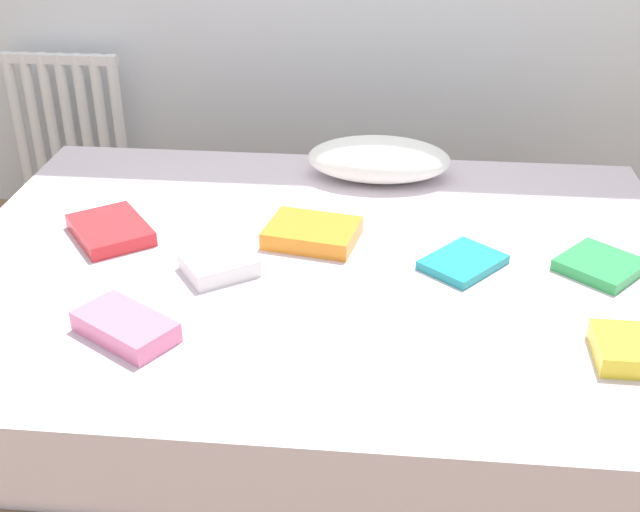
{
  "coord_description": "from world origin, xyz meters",
  "views": [
    {
      "loc": [
        0.19,
        -1.87,
        1.55
      ],
      "look_at": [
        0.0,
        0.05,
        0.48
      ],
      "focal_mm": 45.37,
      "sensor_mm": 36.0,
      "label": 1
    }
  ],
  "objects_px": {
    "textbook_teal": "(463,262)",
    "textbook_green": "(600,265)",
    "pillow": "(379,159)",
    "textbook_pink": "(126,327)",
    "radiator": "(69,126)",
    "textbook_white": "(219,265)",
    "bed": "(318,337)",
    "textbook_orange": "(312,233)",
    "textbook_red": "(110,230)",
    "textbook_yellow": "(637,350)"
  },
  "relations": [
    {
      "from": "textbook_teal",
      "to": "textbook_green",
      "type": "relative_size",
      "value": 1.11
    },
    {
      "from": "pillow",
      "to": "textbook_teal",
      "type": "height_order",
      "value": "pillow"
    },
    {
      "from": "textbook_pink",
      "to": "textbook_green",
      "type": "distance_m",
      "value": 1.2
    },
    {
      "from": "radiator",
      "to": "textbook_white",
      "type": "xyz_separation_m",
      "value": [
        0.91,
        -1.3,
        0.12
      ]
    },
    {
      "from": "bed",
      "to": "textbook_green",
      "type": "xyz_separation_m",
      "value": [
        0.73,
        0.01,
        0.27
      ]
    },
    {
      "from": "bed",
      "to": "textbook_green",
      "type": "bearing_deg",
      "value": 0.64
    },
    {
      "from": "textbook_teal",
      "to": "textbook_white",
      "type": "distance_m",
      "value": 0.63
    },
    {
      "from": "textbook_orange",
      "to": "textbook_white",
      "type": "relative_size",
      "value": 1.41
    },
    {
      "from": "textbook_white",
      "to": "textbook_teal",
      "type": "bearing_deg",
      "value": -26.13
    },
    {
      "from": "bed",
      "to": "radiator",
      "type": "distance_m",
      "value": 1.67
    },
    {
      "from": "textbook_red",
      "to": "bed",
      "type": "bearing_deg",
      "value": 46.56
    },
    {
      "from": "bed",
      "to": "textbook_orange",
      "type": "bearing_deg",
      "value": 104.7
    },
    {
      "from": "textbook_orange",
      "to": "textbook_green",
      "type": "height_order",
      "value": "textbook_orange"
    },
    {
      "from": "textbook_green",
      "to": "textbook_red",
      "type": "bearing_deg",
      "value": 127.85
    },
    {
      "from": "textbook_green",
      "to": "textbook_white",
      "type": "height_order",
      "value": "textbook_white"
    },
    {
      "from": "pillow",
      "to": "textbook_green",
      "type": "bearing_deg",
      "value": -42.59
    },
    {
      "from": "pillow",
      "to": "textbook_orange",
      "type": "bearing_deg",
      "value": -110.2
    },
    {
      "from": "bed",
      "to": "textbook_pink",
      "type": "xyz_separation_m",
      "value": [
        -0.4,
        -0.4,
        0.28
      ]
    },
    {
      "from": "pillow",
      "to": "textbook_green",
      "type": "relative_size",
      "value": 2.51
    },
    {
      "from": "bed",
      "to": "textbook_teal",
      "type": "distance_m",
      "value": 0.46
    },
    {
      "from": "textbook_yellow",
      "to": "textbook_white",
      "type": "height_order",
      "value": "textbook_yellow"
    },
    {
      "from": "bed",
      "to": "textbook_yellow",
      "type": "bearing_deg",
      "value": -27.44
    },
    {
      "from": "bed",
      "to": "textbook_white",
      "type": "distance_m",
      "value": 0.38
    },
    {
      "from": "radiator",
      "to": "textbook_red",
      "type": "distance_m",
      "value": 1.27
    },
    {
      "from": "radiator",
      "to": "textbook_pink",
      "type": "distance_m",
      "value": 1.78
    },
    {
      "from": "textbook_orange",
      "to": "textbook_green",
      "type": "distance_m",
      "value": 0.76
    },
    {
      "from": "textbook_teal",
      "to": "textbook_orange",
      "type": "bearing_deg",
      "value": 115.65
    },
    {
      "from": "textbook_pink",
      "to": "textbook_red",
      "type": "distance_m",
      "value": 0.51
    },
    {
      "from": "bed",
      "to": "textbook_teal",
      "type": "bearing_deg",
      "value": -0.76
    },
    {
      "from": "pillow",
      "to": "textbook_teal",
      "type": "distance_m",
      "value": 0.61
    },
    {
      "from": "bed",
      "to": "pillow",
      "type": "relative_size",
      "value": 4.38
    },
    {
      "from": "radiator",
      "to": "textbook_white",
      "type": "height_order",
      "value": "radiator"
    },
    {
      "from": "textbook_pink",
      "to": "textbook_white",
      "type": "bearing_deg",
      "value": 96.22
    },
    {
      "from": "textbook_orange",
      "to": "bed",
      "type": "bearing_deg",
      "value": -64.37
    },
    {
      "from": "textbook_red",
      "to": "pillow",
      "type": "bearing_deg",
      "value": 86.79
    },
    {
      "from": "textbook_red",
      "to": "textbook_green",
      "type": "distance_m",
      "value": 1.32
    },
    {
      "from": "textbook_pink",
      "to": "textbook_orange",
      "type": "bearing_deg",
      "value": 86.1
    },
    {
      "from": "textbook_pink",
      "to": "textbook_green",
      "type": "bearing_deg",
      "value": 52.6
    },
    {
      "from": "radiator",
      "to": "textbook_orange",
      "type": "xyz_separation_m",
      "value": [
        1.13,
        -1.1,
        0.13
      ]
    },
    {
      "from": "textbook_pink",
      "to": "textbook_green",
      "type": "xyz_separation_m",
      "value": [
        1.13,
        0.41,
        -0.01
      ]
    },
    {
      "from": "textbook_yellow",
      "to": "textbook_green",
      "type": "xyz_separation_m",
      "value": [
        0.0,
        0.39,
        -0.01
      ]
    },
    {
      "from": "textbook_red",
      "to": "textbook_green",
      "type": "relative_size",
      "value": 1.33
    },
    {
      "from": "pillow",
      "to": "textbook_orange",
      "type": "relative_size",
      "value": 1.88
    },
    {
      "from": "pillow",
      "to": "textbook_teal",
      "type": "relative_size",
      "value": 2.27
    },
    {
      "from": "textbook_red",
      "to": "radiator",
      "type": "bearing_deg",
      "value": 169.95
    },
    {
      "from": "textbook_red",
      "to": "textbook_orange",
      "type": "height_order",
      "value": "textbook_orange"
    },
    {
      "from": "pillow",
      "to": "textbook_red",
      "type": "distance_m",
      "value": 0.88
    },
    {
      "from": "textbook_pink",
      "to": "textbook_orange",
      "type": "distance_m",
      "value": 0.62
    },
    {
      "from": "textbook_red",
      "to": "textbook_pink",
      "type": "bearing_deg",
      "value": -14.53
    },
    {
      "from": "textbook_pink",
      "to": "textbook_orange",
      "type": "relative_size",
      "value": 0.96
    }
  ]
}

